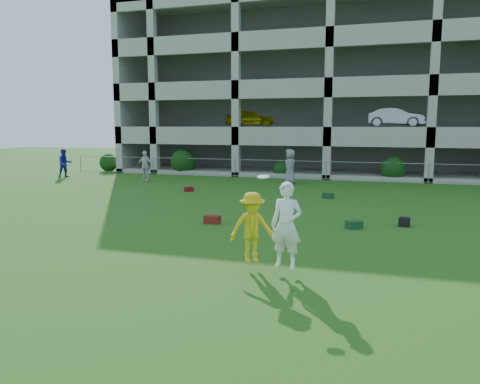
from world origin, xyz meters
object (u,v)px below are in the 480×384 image
(bystander_a, at_px, (65,163))
(parking_garage, at_px, (341,92))
(crate_d, at_px, (404,222))
(frisbee_contest, at_px, (265,227))
(bystander_b, at_px, (145,166))
(bystander_c, at_px, (290,167))

(bystander_a, height_order, parking_garage, parking_garage)
(bystander_a, bearing_deg, crate_d, -78.06)
(frisbee_contest, xyz_separation_m, parking_garage, (-0.86, 27.85, 4.93))
(bystander_a, xyz_separation_m, frisbee_contest, (17.42, -15.51, 0.16))
(bystander_a, distance_m, frisbee_contest, 23.32)
(parking_garage, bearing_deg, bystander_b, -129.92)
(parking_garage, bearing_deg, frisbee_contest, -88.24)
(bystander_b, distance_m, bystander_c, 8.86)
(bystander_b, bearing_deg, frisbee_contest, -47.00)
(bystander_c, bearing_deg, frisbee_contest, -6.02)
(bystander_a, height_order, frisbee_contest, frisbee_contest)
(bystander_a, relative_size, bystander_c, 0.92)
(crate_d, xyz_separation_m, parking_garage, (-4.20, 21.58, 5.86))
(bystander_b, relative_size, parking_garage, 0.06)
(bystander_b, bearing_deg, parking_garage, 56.31)
(bystander_a, relative_size, bystander_b, 1.00)
(parking_garage, bearing_deg, crate_d, -79.00)
(crate_d, bearing_deg, parking_garage, 101.00)
(bystander_a, xyz_separation_m, bystander_c, (14.78, 1.00, 0.08))
(bystander_a, relative_size, crate_d, 5.32)
(bystander_b, relative_size, crate_d, 5.32)
(bystander_b, bearing_deg, crate_d, -25.14)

